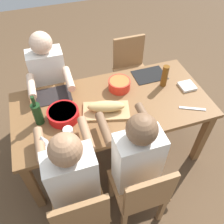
{
  "coord_description": "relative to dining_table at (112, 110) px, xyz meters",
  "views": [
    {
      "loc": [
        -0.47,
        -1.44,
        2.27
      ],
      "look_at": [
        0.0,
        0.0,
        0.63
      ],
      "focal_mm": 38.42,
      "sensor_mm": 36.0,
      "label": 1
    }
  ],
  "objects": [
    {
      "name": "diner_far_left",
      "position": [
        -0.48,
        0.56,
        0.05
      ],
      "size": [
        0.41,
        0.53,
        1.2
      ],
      "color": "#2D2D38",
      "rests_on": "ground_plane"
    },
    {
      "name": "bread_loaf",
      "position": [
        -0.08,
        -0.08,
        0.15
      ],
      "size": [
        0.34,
        0.19,
        0.09
      ],
      "primitive_type": "ellipsoid",
      "rotation": [
        0.0,
        0.0,
        -0.26
      ],
      "color": "tan",
      "rests_on": "cutting_board"
    },
    {
      "name": "wine_glass",
      "position": [
        -0.63,
        -0.31,
        0.2
      ],
      "size": [
        0.08,
        0.08,
        0.17
      ],
      "color": "silver",
      "rests_on": "dining_table"
    },
    {
      "name": "diner_near_left",
      "position": [
        -0.48,
        -0.56,
        0.05
      ],
      "size": [
        0.41,
        0.53,
        1.2
      ],
      "color": "#2D2D38",
      "rests_on": "ground_plane"
    },
    {
      "name": "placemat_far_right",
      "position": [
        0.48,
        0.27,
        0.09
      ],
      "size": [
        0.32,
        0.23,
        0.01
      ],
      "primitive_type": "cube",
      "color": "black",
      "rests_on": "dining_table"
    },
    {
      "name": "diner_near_center",
      "position": [
        0.0,
        -0.56,
        0.05
      ],
      "size": [
        0.41,
        0.53,
        1.2
      ],
      "color": "#2D2D38",
      "rests_on": "ground_plane"
    },
    {
      "name": "beer_bottle",
      "position": [
        0.55,
        0.09,
        0.2
      ],
      "size": [
        0.06,
        0.06,
        0.22
      ],
      "primitive_type": "cylinder",
      "color": "brown",
      "rests_on": "dining_table"
    },
    {
      "name": "chair_near_left",
      "position": [
        -0.48,
        -0.75,
        -0.17
      ],
      "size": [
        0.4,
        0.4,
        0.85
      ],
      "color": "#9E7044",
      "rests_on": "ground_plane"
    },
    {
      "name": "cutting_board",
      "position": [
        -0.08,
        -0.08,
        0.1
      ],
      "size": [
        0.44,
        0.31,
        0.02
      ],
      "primitive_type": "cube",
      "rotation": [
        0.0,
        0.0,
        -0.26
      ],
      "color": "tan",
      "rests_on": "dining_table"
    },
    {
      "name": "serving_bowl_fruit",
      "position": [
        0.13,
        0.17,
        0.14
      ],
      "size": [
        0.21,
        0.21,
        0.1
      ],
      "color": "red",
      "rests_on": "dining_table"
    },
    {
      "name": "chair_near_center",
      "position": [
        0.0,
        -0.75,
        -0.17
      ],
      "size": [
        0.4,
        0.4,
        0.85
      ],
      "color": "#9E7044",
      "rests_on": "ground_plane"
    },
    {
      "name": "placemat_far_left",
      "position": [
        -0.48,
        0.27,
        0.09
      ],
      "size": [
        0.32,
        0.23,
        0.01
      ],
      "primitive_type": "cube",
      "color": "black",
      "rests_on": "dining_table"
    },
    {
      "name": "napkin_stack",
      "position": [
        0.76,
        -0.01,
        0.1
      ],
      "size": [
        0.14,
        0.14,
        0.02
      ],
      "primitive_type": "cube",
      "rotation": [
        0.0,
        0.0,
        -0.01
      ],
      "color": "white",
      "rests_on": "dining_table"
    },
    {
      "name": "cup_near_left",
      "position": [
        -0.44,
        -0.24,
        0.14
      ],
      "size": [
        0.08,
        0.08,
        0.1
      ],
      "primitive_type": "cylinder",
      "color": "white",
      "rests_on": "dining_table"
    },
    {
      "name": "chair_far_left",
      "position": [
        -0.48,
        0.75,
        -0.17
      ],
      "size": [
        0.4,
        0.4,
        0.85
      ],
      "color": "#9E7044",
      "rests_on": "ground_plane"
    },
    {
      "name": "carving_knife",
      "position": [
        0.65,
        -0.28,
        0.09
      ],
      "size": [
        0.22,
        0.12,
        0.01
      ],
      "primitive_type": "cube",
      "rotation": [
        0.0,
        0.0,
        2.7
      ],
      "color": "silver",
      "rests_on": "dining_table"
    },
    {
      "name": "serving_bowl_pasta",
      "position": [
        -0.44,
        -0.03,
        0.14
      ],
      "size": [
        0.26,
        0.26,
        0.09
      ],
      "color": "red",
      "rests_on": "dining_table"
    },
    {
      "name": "chair_far_right",
      "position": [
        0.48,
        0.75,
        -0.17
      ],
      "size": [
        0.4,
        0.4,
        0.85
      ],
      "color": "#9E7044",
      "rests_on": "ground_plane"
    },
    {
      "name": "wine_bottle",
      "position": [
        -0.64,
        -0.02,
        0.2
      ],
      "size": [
        0.08,
        0.08,
        0.29
      ],
      "color": "#193819",
      "rests_on": "dining_table"
    },
    {
      "name": "dining_table",
      "position": [
        0.0,
        0.0,
        0.0
      ],
      "size": [
        1.76,
        0.85,
        0.74
      ],
      "color": "brown",
      "rests_on": "ground_plane"
    },
    {
      "name": "ground_plane",
      "position": [
        0.0,
        0.0,
        -0.65
      ],
      "size": [
        8.0,
        8.0,
        0.0
      ],
      "primitive_type": "plane",
      "color": "brown"
    }
  ]
}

